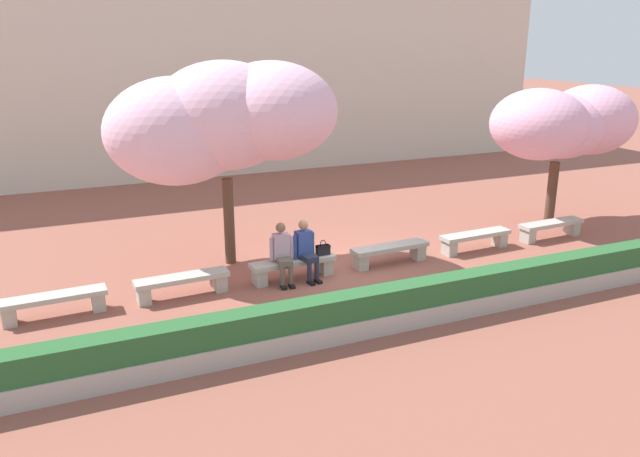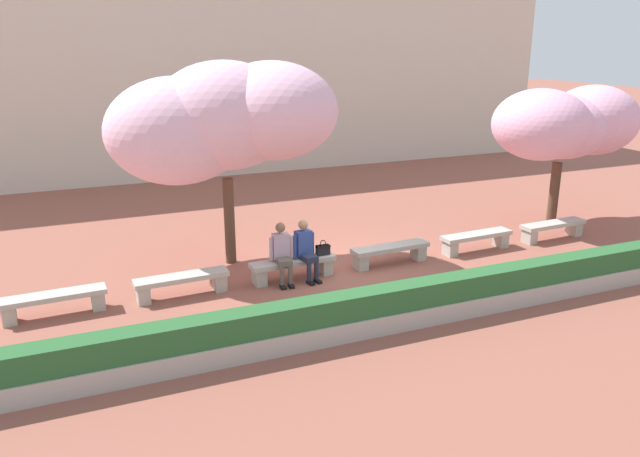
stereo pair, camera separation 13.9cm
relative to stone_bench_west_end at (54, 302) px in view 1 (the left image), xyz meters
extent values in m
plane|color=#8E5142|center=(5.96, 0.00, -0.31)|extent=(100.00, 100.00, 0.00)
cube|color=beige|center=(5.96, 12.72, 3.60)|extent=(28.00, 4.00, 7.81)
cube|color=#ADA89E|center=(0.00, 0.00, 0.09)|extent=(1.90, 0.50, 0.10)
cube|color=#ADA89E|center=(-0.77, -0.03, -0.13)|extent=(0.25, 0.35, 0.35)
cube|color=#ADA89E|center=(0.77, 0.03, -0.13)|extent=(0.25, 0.35, 0.35)
cube|color=#ADA89E|center=(2.38, 0.00, 0.09)|extent=(1.90, 0.50, 0.10)
cube|color=#ADA89E|center=(1.61, -0.03, -0.13)|extent=(0.25, 0.35, 0.35)
cube|color=#ADA89E|center=(3.15, 0.03, -0.13)|extent=(0.25, 0.35, 0.35)
cube|color=#ADA89E|center=(4.76, 0.00, 0.09)|extent=(1.90, 0.50, 0.10)
cube|color=#ADA89E|center=(3.99, -0.03, -0.13)|extent=(0.25, 0.35, 0.35)
cube|color=#ADA89E|center=(5.54, 0.03, -0.13)|extent=(0.25, 0.35, 0.35)
cube|color=#ADA89E|center=(7.15, 0.00, 0.09)|extent=(1.90, 0.50, 0.10)
cube|color=#ADA89E|center=(6.38, -0.03, -0.13)|extent=(0.25, 0.35, 0.35)
cube|color=#ADA89E|center=(7.92, 0.03, -0.13)|extent=(0.25, 0.35, 0.35)
cube|color=#ADA89E|center=(9.53, 0.00, 0.09)|extent=(1.90, 0.50, 0.10)
cube|color=#ADA89E|center=(8.76, -0.03, -0.13)|extent=(0.25, 0.35, 0.35)
cube|color=#ADA89E|center=(10.30, 0.03, -0.13)|extent=(0.25, 0.35, 0.35)
cube|color=#ADA89E|center=(11.91, 0.00, 0.09)|extent=(1.90, 0.50, 0.10)
cube|color=#ADA89E|center=(11.14, -0.03, -0.13)|extent=(0.25, 0.35, 0.35)
cube|color=#ADA89E|center=(12.68, 0.03, -0.13)|extent=(0.25, 0.35, 0.35)
cube|color=black|center=(4.38, -0.41, -0.28)|extent=(0.12, 0.23, 0.06)
cylinder|color=brown|center=(4.39, -0.35, -0.07)|extent=(0.10, 0.10, 0.42)
cube|color=black|center=(4.56, -0.43, -0.28)|extent=(0.12, 0.23, 0.06)
cylinder|color=brown|center=(4.57, -0.37, -0.07)|extent=(0.10, 0.10, 0.42)
cube|color=brown|center=(4.49, -0.18, 0.20)|extent=(0.31, 0.42, 0.12)
cube|color=#B293A8|center=(4.51, 0.04, 0.47)|extent=(0.36, 0.25, 0.54)
sphere|color=brown|center=(4.51, 0.04, 0.88)|extent=(0.21, 0.21, 0.21)
cylinder|color=#B293A8|center=(4.30, 0.04, 0.43)|extent=(0.09, 0.09, 0.50)
cylinder|color=#B293A8|center=(4.72, 0.00, 0.43)|extent=(0.09, 0.09, 0.50)
cube|color=black|center=(5.00, -0.43, -0.28)|extent=(0.13, 0.23, 0.06)
cylinder|color=#23283D|center=(4.99, -0.37, -0.07)|extent=(0.10, 0.10, 0.42)
cube|color=black|center=(5.17, -0.40, -0.28)|extent=(0.13, 0.23, 0.06)
cylinder|color=#23283D|center=(5.17, -0.34, -0.07)|extent=(0.10, 0.10, 0.42)
cube|color=#23283D|center=(5.05, -0.18, 0.20)|extent=(0.33, 0.44, 0.12)
cube|color=#2D4289|center=(5.02, 0.04, 0.47)|extent=(0.37, 0.27, 0.54)
sphere|color=#A37556|center=(5.02, 0.04, 0.88)|extent=(0.21, 0.21, 0.21)
cylinder|color=#2D4289|center=(4.82, -0.01, 0.43)|extent=(0.09, 0.09, 0.50)
cylinder|color=#2D4289|center=(5.23, 0.05, 0.43)|extent=(0.09, 0.09, 0.50)
cube|color=black|center=(5.47, 0.02, 0.25)|extent=(0.30, 0.14, 0.22)
cube|color=black|center=(5.47, 0.02, 0.34)|extent=(0.30, 0.15, 0.04)
torus|color=black|center=(5.47, 0.02, 0.41)|extent=(0.14, 0.02, 0.14)
cylinder|color=#513828|center=(3.81, 1.54, 0.69)|extent=(0.24, 0.24, 1.99)
ellipsoid|color=#EFB7D1|center=(3.81, 1.54, 3.07)|extent=(3.14, 2.83, 2.35)
ellipsoid|color=#EFB7D1|center=(2.80, 1.73, 2.78)|extent=(3.08, 2.79, 2.31)
ellipsoid|color=#EFB7D1|center=(4.81, 1.32, 3.16)|extent=(2.85, 3.11, 2.14)
cylinder|color=#513828|center=(13.00, 1.22, 0.55)|extent=(0.27, 0.27, 1.70)
ellipsoid|color=#EAA8C6|center=(13.00, 1.22, 2.40)|extent=(2.36, 2.52, 1.77)
ellipsoid|color=#EAA8C6|center=(12.06, 0.99, 2.51)|extent=(2.47, 2.58, 1.85)
ellipsoid|color=#EAA8C6|center=(13.93, 1.06, 2.53)|extent=(2.52, 2.28, 1.89)
cube|color=#ADA89E|center=(5.96, -2.90, -0.13)|extent=(17.77, 0.50, 0.36)
cube|color=#285B2D|center=(5.96, -2.90, 0.27)|extent=(17.67, 0.44, 0.44)
camera|label=1|loc=(0.29, -11.74, 4.72)|focal=35.00mm
camera|label=2|loc=(0.42, -11.79, 4.72)|focal=35.00mm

